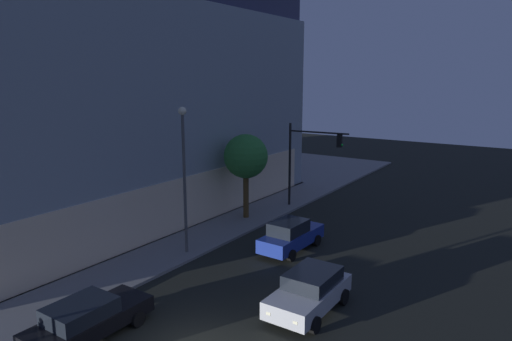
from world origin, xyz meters
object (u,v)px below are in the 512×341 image
street_lamp_sidewalk (184,163)px  car_black (87,319)px  traffic_light_far_corner (308,153)px  car_blue (291,235)px  sidewalk_tree (246,157)px  car_silver (310,291)px  modern_building (50,91)px

street_lamp_sidewalk → car_black: bearing=-162.8°
traffic_light_far_corner → car_blue: 9.07m
sidewalk_tree → car_black: bearing=-167.1°
car_blue → traffic_light_far_corner: bearing=21.6°
street_lamp_sidewalk → car_silver: (-1.72, -8.46, -4.27)m
traffic_light_far_corner → car_black: (-19.73, -1.16, -3.46)m
car_blue → car_silver: bearing=-143.7°
car_black → car_silver: car_silver is taller
car_black → car_silver: size_ratio=1.08×
sidewalk_tree → car_silver: (-8.76, -9.40, -3.49)m
modern_building → sidewalk_tree: modern_building is taller
traffic_light_far_corner → car_black: bearing=-176.6°
street_lamp_sidewalk → car_black: 9.61m
traffic_light_far_corner → sidewalk_tree: size_ratio=1.07×
traffic_light_far_corner → modern_building: bearing=111.9°
modern_building → traffic_light_far_corner: 21.12m
street_lamp_sidewalk → car_black: (-8.18, -2.53, -4.37)m
sidewalk_tree → car_black: 16.01m
traffic_light_far_corner → street_lamp_sidewalk: street_lamp_sidewalk is taller
traffic_light_far_corner → car_silver: (-13.28, -7.09, -3.36)m
car_blue → modern_building: bearing=89.7°
sidewalk_tree → car_silver: 13.31m
street_lamp_sidewalk → car_silver: street_lamp_sidewalk is taller
traffic_light_far_corner → car_silver: 15.43m
street_lamp_sidewalk → car_blue: (3.72, -4.46, -4.26)m
modern_building → car_black: bearing=-120.5°
car_silver → sidewalk_tree: bearing=47.0°
street_lamp_sidewalk → car_blue: street_lamp_sidewalk is taller
modern_building → street_lamp_sidewalk: bearing=-102.1°
modern_building → car_silver: 27.93m
traffic_light_far_corner → car_silver: bearing=-151.9°
car_black → car_blue: 12.06m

